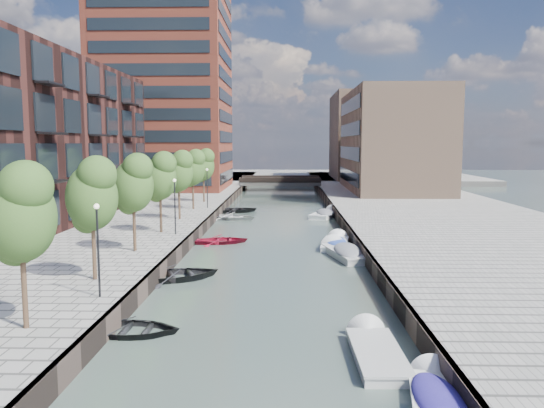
{
  "coord_description": "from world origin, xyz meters",
  "views": [
    {
      "loc": [
        0.99,
        -14.46,
        7.71
      ],
      "look_at": [
        0.0,
        22.13,
        3.5
      ],
      "focal_mm": 35.0,
      "sensor_mm": 36.0,
      "label": 1
    }
  ],
  "objects_px": {
    "tree_0": "(20,211)",
    "tree_5": "(193,167)",
    "tree_1": "(92,193)",
    "tree_4": "(179,171)",
    "motorboat_3": "(336,243)",
    "motorboat_0": "(438,401)",
    "motorboat_1": "(345,253)",
    "tree_6": "(203,164)",
    "motorboat_4": "(326,214)",
    "motorboat_2": "(374,351)",
    "sloop_0": "(177,279)",
    "tree_3": "(160,175)",
    "sloop_2": "(221,243)",
    "bridge": "(280,182)",
    "sloop_3": "(232,220)",
    "tree_2": "(133,182)",
    "sloop_4": "(236,212)",
    "sloop_1": "(131,334)",
    "car": "(356,187)"
  },
  "relations": [
    {
      "from": "tree_0",
      "to": "tree_5",
      "type": "relative_size",
      "value": 1.0
    },
    {
      "from": "tree_1",
      "to": "tree_4",
      "type": "bearing_deg",
      "value": 90.0
    },
    {
      "from": "tree_1",
      "to": "motorboat_3",
      "type": "xyz_separation_m",
      "value": [
        13.22,
        13.96,
        -5.1
      ]
    },
    {
      "from": "motorboat_0",
      "to": "motorboat_1",
      "type": "xyz_separation_m",
      "value": [
        -0.46,
        21.01,
        0.05
      ]
    },
    {
      "from": "tree_5",
      "to": "tree_6",
      "type": "height_order",
      "value": "same"
    },
    {
      "from": "motorboat_4",
      "to": "tree_1",
      "type": "bearing_deg",
      "value": -114.5
    },
    {
      "from": "motorboat_2",
      "to": "tree_5",
      "type": "bearing_deg",
      "value": 110.2
    },
    {
      "from": "tree_1",
      "to": "motorboat_2",
      "type": "distance_m",
      "value": 15.28
    },
    {
      "from": "sloop_0",
      "to": "motorboat_3",
      "type": "distance_m",
      "value": 14.15
    },
    {
      "from": "tree_3",
      "to": "tree_0",
      "type": "bearing_deg",
      "value": -90.0
    },
    {
      "from": "tree_0",
      "to": "sloop_2",
      "type": "height_order",
      "value": "tree_0"
    },
    {
      "from": "bridge",
      "to": "sloop_3",
      "type": "xyz_separation_m",
      "value": [
        -4.46,
        -33.42,
        -1.39
      ]
    },
    {
      "from": "tree_1",
      "to": "tree_2",
      "type": "relative_size",
      "value": 1.0
    },
    {
      "from": "tree_1",
      "to": "motorboat_2",
      "type": "xyz_separation_m",
      "value": [
        12.74,
        -6.62,
        -5.21
      ]
    },
    {
      "from": "motorboat_2",
      "to": "sloop_3",
      "type": "bearing_deg",
      "value": 104.27
    },
    {
      "from": "bridge",
      "to": "motorboat_2",
      "type": "height_order",
      "value": "bridge"
    },
    {
      "from": "tree_5",
      "to": "motorboat_0",
      "type": "relative_size",
      "value": 1.26
    },
    {
      "from": "tree_3",
      "to": "tree_6",
      "type": "relative_size",
      "value": 1.0
    },
    {
      "from": "sloop_0",
      "to": "tree_1",
      "type": "bearing_deg",
      "value": 116.31
    },
    {
      "from": "tree_1",
      "to": "sloop_0",
      "type": "relative_size",
      "value": 1.22
    },
    {
      "from": "tree_5",
      "to": "sloop_3",
      "type": "distance_m",
      "value": 6.68
    },
    {
      "from": "sloop_2",
      "to": "sloop_4",
      "type": "relative_size",
      "value": 0.85
    },
    {
      "from": "tree_4",
      "to": "sloop_4",
      "type": "relative_size",
      "value": 1.21
    },
    {
      "from": "sloop_1",
      "to": "tree_4",
      "type": "bearing_deg",
      "value": 8.87
    },
    {
      "from": "sloop_4",
      "to": "motorboat_4",
      "type": "height_order",
      "value": "motorboat_4"
    },
    {
      "from": "tree_1",
      "to": "sloop_2",
      "type": "bearing_deg",
      "value": 73.35
    },
    {
      "from": "tree_1",
      "to": "sloop_4",
      "type": "relative_size",
      "value": 1.21
    },
    {
      "from": "bridge",
      "to": "tree_6",
      "type": "distance_m",
      "value": 27.63
    },
    {
      "from": "tree_0",
      "to": "sloop_3",
      "type": "distance_m",
      "value": 35.22
    },
    {
      "from": "tree_2",
      "to": "sloop_1",
      "type": "distance_m",
      "value": 13.35
    },
    {
      "from": "bridge",
      "to": "motorboat_3",
      "type": "distance_m",
      "value": 47.29
    },
    {
      "from": "tree_6",
      "to": "sloop_0",
      "type": "relative_size",
      "value": 1.22
    },
    {
      "from": "motorboat_2",
      "to": "bridge",
      "type": "bearing_deg",
      "value": 93.59
    },
    {
      "from": "motorboat_4",
      "to": "motorboat_0",
      "type": "bearing_deg",
      "value": -89.67
    },
    {
      "from": "sloop_3",
      "to": "car",
      "type": "xyz_separation_m",
      "value": [
        15.39,
        21.94,
        1.58
      ]
    },
    {
      "from": "sloop_0",
      "to": "motorboat_1",
      "type": "distance_m",
      "value": 12.14
    },
    {
      "from": "tree_2",
      "to": "motorboat_2",
      "type": "height_order",
      "value": "tree_2"
    },
    {
      "from": "motorboat_1",
      "to": "sloop_4",
      "type": "bearing_deg",
      "value": 112.83
    },
    {
      "from": "tree_4",
      "to": "sloop_2",
      "type": "xyz_separation_m",
      "value": [
        4.46,
        -6.08,
        -5.31
      ]
    },
    {
      "from": "tree_2",
      "to": "tree_4",
      "type": "distance_m",
      "value": 14.0
    },
    {
      "from": "tree_6",
      "to": "sloop_3",
      "type": "relative_size",
      "value": 1.25
    },
    {
      "from": "bridge",
      "to": "tree_5",
      "type": "height_order",
      "value": "tree_5"
    },
    {
      "from": "tree_3",
      "to": "motorboat_2",
      "type": "xyz_separation_m",
      "value": [
        12.74,
        -20.62,
        -5.21
      ]
    },
    {
      "from": "tree_4",
      "to": "tree_5",
      "type": "bearing_deg",
      "value": 90.0
    },
    {
      "from": "bridge",
      "to": "tree_3",
      "type": "relative_size",
      "value": 2.18
    },
    {
      "from": "tree_0",
      "to": "sloop_0",
      "type": "relative_size",
      "value": 1.22
    },
    {
      "from": "sloop_3",
      "to": "motorboat_0",
      "type": "bearing_deg",
      "value": -151.6
    },
    {
      "from": "motorboat_1",
      "to": "motorboat_4",
      "type": "distance_m",
      "value": 19.71
    },
    {
      "from": "tree_2",
      "to": "sloop_3",
      "type": "distance_m",
      "value": 21.63
    },
    {
      "from": "tree_3",
      "to": "motorboat_4",
      "type": "xyz_separation_m",
      "value": [
        13.74,
        16.14,
        -5.08
      ]
    }
  ]
}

